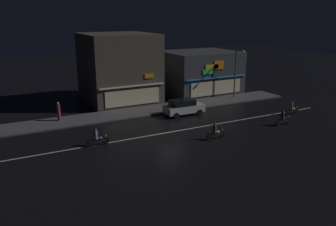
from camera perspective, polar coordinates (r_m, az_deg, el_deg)
The scene contains 13 objects.
ground_plane at distance 31.17m, azimuth 0.50°, elevation -3.21°, with size 140.00×140.00×0.00m, color black.
lane_divider_stripe at distance 31.17m, azimuth 0.50°, elevation -3.20°, with size 36.50×0.16×0.01m, color beige.
sidewalk_far at distance 37.52m, azimuth -4.80°, elevation 0.21°, with size 38.42×3.74×0.14m, color #4C4C4F.
storefront_left_block at distance 42.47m, azimuth -8.29°, elevation 7.54°, with size 8.18×9.08×8.21m.
storefront_center_block at distance 47.24m, azimuth 5.38°, elevation 6.88°, with size 9.52×8.05×5.58m.
streetlamp_mid at distance 43.87m, azimuth 11.44°, elevation 7.28°, with size 0.44×1.64×6.11m.
pedestrian_on_sidewalk at distance 35.56m, azimuth -17.86°, elevation 0.18°, with size 0.34×0.34×1.89m.
parked_car_near_kerb at distance 36.30m, azimuth 2.64°, elevation 1.02°, with size 4.30×1.98×1.67m.
motorcycle_lead at distance 29.46m, azimuth 7.93°, elevation -3.23°, with size 1.90×0.60×1.52m.
motorcycle_following at distance 38.78m, azimuth 20.05°, elevation 0.66°, with size 1.90×0.60×1.52m.
motorcycle_opposite_lane at distance 28.38m, azimuth -11.82°, elevation -4.19°, with size 1.90×0.60×1.52m.
motorcycle_trailing_far at distance 34.76m, azimuth 18.74°, elevation -0.94°, with size 1.90×0.60×1.52m.
traffic_cone at distance 36.90m, azimuth 1.69°, elevation 0.32°, with size 0.36×0.36×0.55m, color orange.
Camera 1 is at (-13.83, -25.96, 10.32)m, focal length 36.34 mm.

